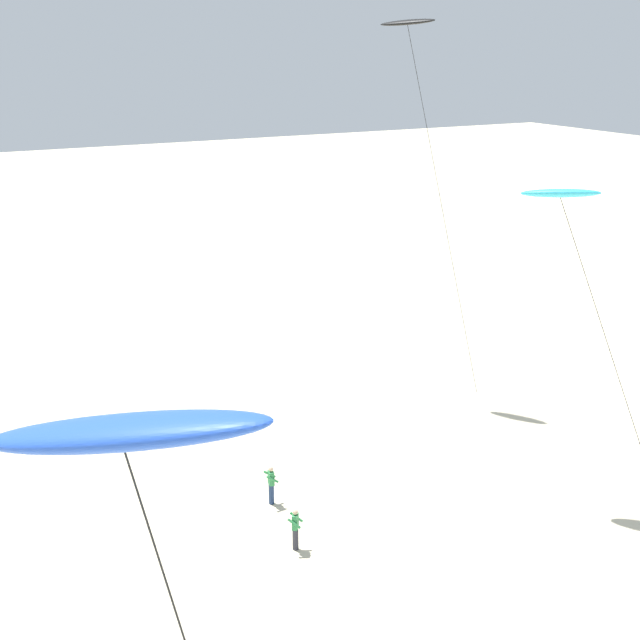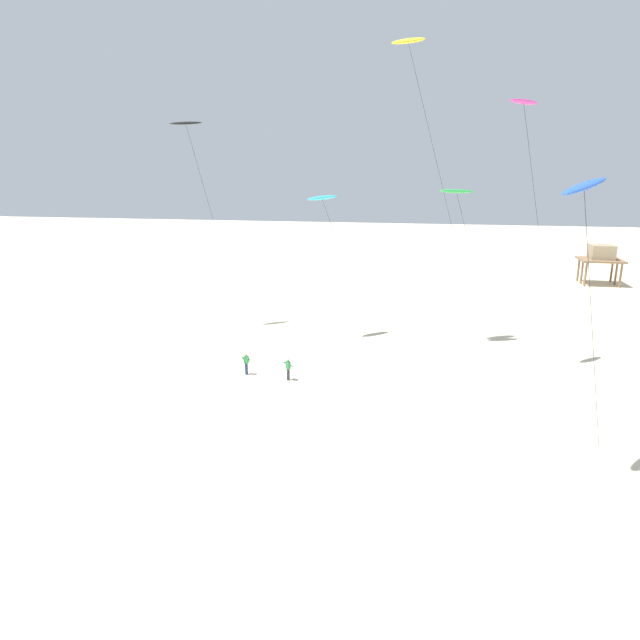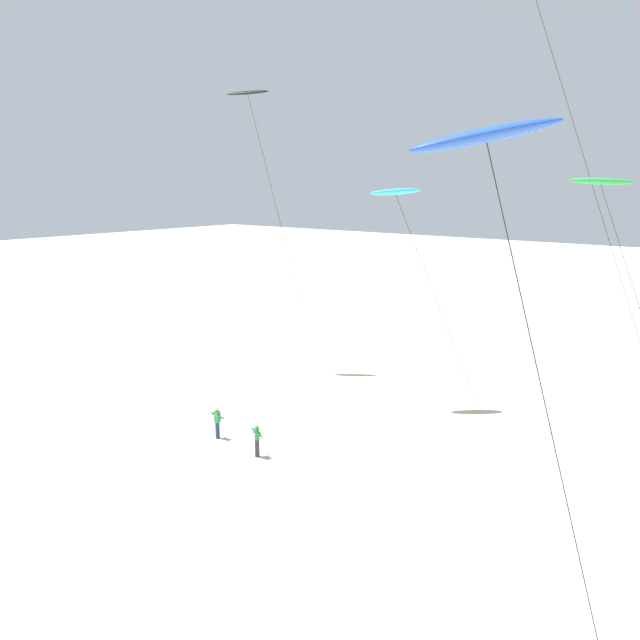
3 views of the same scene
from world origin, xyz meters
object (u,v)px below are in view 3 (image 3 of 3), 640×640
Objects in this scene: kite_green at (601,183)px; kite_flyer_middle at (217,422)px; kite_black at (249,96)px; kite_flyer_nearest at (257,439)px; kite_cyan at (396,193)px; kite_blue at (487,138)px.

kite_flyer_middle is at bearing -144.16° from kite_green.
kite_flyer_nearest is (11.96, -12.17, -17.54)m from kite_black.
kite_cyan is at bearing 87.58° from kite_flyer_nearest.
kite_cyan is at bearing 70.11° from kite_flyer_middle.
kite_cyan is 0.96× the size of kite_green.
kite_blue is 8.73× the size of kite_flyer_middle.
kite_black reaches higher than kite_flyer_nearest.
kite_green is at bearing 44.30° from kite_flyer_nearest.
kite_blue is at bearing -53.03° from kite_cyan.
kite_flyer_nearest is at bearing -92.42° from kite_cyan.
kite_blue is 26.05m from kite_cyan.
kite_black is at bearing 134.52° from kite_flyer_nearest.
kite_blue reaches higher than kite_flyer_middle.
kite_black is (-28.06, 21.90, 4.43)m from kite_blue.
kite_green is 24.24m from kite_black.
kite_black is at bearing 126.62° from kite_flyer_middle.
kite_flyer_nearest is (-11.63, -11.35, -12.04)m from kite_green.
kite_flyer_middle is (-3.79, -10.49, -11.45)m from kite_cyan.
kite_blue is 25.59m from kite_flyer_middle.
kite_flyer_nearest is at bearing -45.48° from kite_black.
kite_flyer_nearest is (-0.47, -11.03, -11.45)m from kite_cyan.
kite_black reaches higher than kite_cyan.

